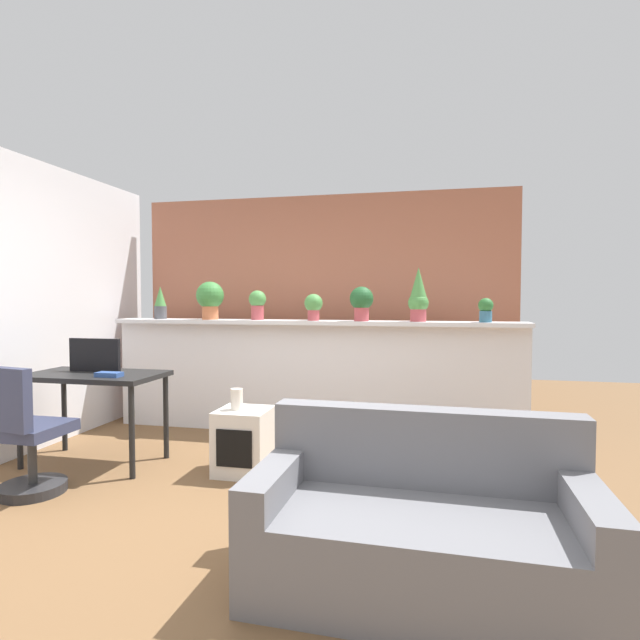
{
  "coord_description": "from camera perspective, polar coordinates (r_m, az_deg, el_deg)",
  "views": [
    {
      "loc": [
        1.16,
        -2.87,
        1.37
      ],
      "look_at": [
        0.24,
        1.34,
        1.18
      ],
      "focal_mm": 28.03,
      "sensor_mm": 36.0,
      "label": 1
    }
  ],
  "objects": [
    {
      "name": "potted_plant_5",
      "position": [
        4.83,
        11.17,
        2.72
      ],
      "size": [
        0.19,
        0.19,
        0.51
      ],
      "color": "#B7474C",
      "rests_on": "plant_shelf"
    },
    {
      "name": "side_cube_shelf",
      "position": [
        4.05,
        -8.72,
        -13.52
      ],
      "size": [
        0.4,
        0.41,
        0.5
      ],
      "color": "silver",
      "rests_on": "ground"
    },
    {
      "name": "tv_monitor",
      "position": [
        4.59,
        -24.32,
        -3.66
      ],
      "size": [
        0.46,
        0.04,
        0.28
      ],
      "primitive_type": "cube",
      "color": "black",
      "rests_on": "desk"
    },
    {
      "name": "potted_plant_3",
      "position": [
        4.93,
        -0.75,
        1.68
      ],
      "size": [
        0.18,
        0.18,
        0.26
      ],
      "color": "#B7474C",
      "rests_on": "plant_shelf"
    },
    {
      "name": "potted_plant_2",
      "position": [
        5.15,
        -7.16,
        1.93
      ],
      "size": [
        0.18,
        0.18,
        0.3
      ],
      "color": "#B7474C",
      "rests_on": "plant_shelf"
    },
    {
      "name": "desk",
      "position": [
        4.53,
        -24.36,
        -6.6
      ],
      "size": [
        1.1,
        0.6,
        0.75
      ],
      "color": "black",
      "rests_on": "ground"
    },
    {
      "name": "couch",
      "position": [
        2.58,
        11.49,
        -22.39
      ],
      "size": [
        1.58,
        0.8,
        0.8
      ],
      "color": "slate",
      "rests_on": "ground"
    },
    {
      "name": "office_chair",
      "position": [
        4.07,
        -30.69,
        -11.73
      ],
      "size": [
        0.47,
        0.48,
        0.91
      ],
      "color": "#262628",
      "rests_on": "ground"
    },
    {
      "name": "book_on_desk",
      "position": [
        4.26,
        -22.94,
        -5.75
      ],
      "size": [
        0.2,
        0.1,
        0.04
      ],
      "primitive_type": "cube",
      "color": "#2D4C8C",
      "rests_on": "desk"
    },
    {
      "name": "potted_plant_4",
      "position": [
        4.83,
        4.77,
        2.14
      ],
      "size": [
        0.23,
        0.23,
        0.33
      ],
      "color": "#B7474C",
      "rests_on": "plant_shelf"
    },
    {
      "name": "vase_on_shelf",
      "position": [
        3.97,
        -9.49,
        -8.91
      ],
      "size": [
        0.09,
        0.09,
        0.16
      ],
      "primitive_type": "cylinder",
      "color": "silver",
      "rests_on": "side_cube_shelf"
    },
    {
      "name": "ground_plane",
      "position": [
        3.38,
        -9.56,
        -21.35
      ],
      "size": [
        12.0,
        12.0,
        0.0
      ],
      "primitive_type": "plane",
      "color": "brown"
    },
    {
      "name": "divider_wall",
      "position": [
        5.07,
        -1.09,
        -6.73
      ],
      "size": [
        4.15,
        0.16,
        1.1
      ],
      "primitive_type": "cube",
      "color": "silver",
      "rests_on": "ground"
    },
    {
      "name": "potted_plant_1",
      "position": [
        5.3,
        -12.44,
        2.49
      ],
      "size": [
        0.29,
        0.29,
        0.39
      ],
      "color": "#C66B42",
      "rests_on": "plant_shelf"
    },
    {
      "name": "potted_plant_0",
      "position": [
        5.6,
        -17.76,
        1.84
      ],
      "size": [
        0.13,
        0.13,
        0.35
      ],
      "color": "#4C4C51",
      "rests_on": "plant_shelf"
    },
    {
      "name": "potted_plant_6",
      "position": [
        4.82,
        18.39,
        1.17
      ],
      "size": [
        0.14,
        0.14,
        0.22
      ],
      "color": "#386B84",
      "rests_on": "plant_shelf"
    },
    {
      "name": "plant_shelf",
      "position": [
        4.97,
        -1.2,
        -0.28
      ],
      "size": [
        4.15,
        0.32,
        0.04
      ],
      "primitive_type": "cube",
      "color": "silver",
      "rests_on": "divider_wall"
    },
    {
      "name": "brick_wall_behind",
      "position": [
        5.59,
        0.34,
        1.33
      ],
      "size": [
        4.15,
        0.1,
        2.5
      ],
      "primitive_type": "cube",
      "color": "#AD664C",
      "rests_on": "ground"
    }
  ]
}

